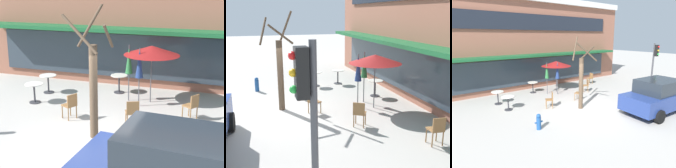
# 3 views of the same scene
# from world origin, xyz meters

# --- Properties ---
(ground_plane) EXTENTS (80.00, 80.00, 0.00)m
(ground_plane) POSITION_xyz_m (0.00, 0.00, 0.00)
(ground_plane) COLOR #ADA8A0
(cafe_table_near_wall) EXTENTS (0.70, 0.70, 0.76)m
(cafe_table_near_wall) POSITION_xyz_m (-0.94, 4.86, 0.52)
(cafe_table_near_wall) COLOR #333338
(cafe_table_near_wall) RESTS_ON ground
(cafe_table_streetside) EXTENTS (0.70, 0.70, 0.76)m
(cafe_table_streetside) POSITION_xyz_m (-3.62, 2.62, 0.52)
(cafe_table_streetside) COLOR #333338
(cafe_table_streetside) RESTS_ON ground
(cafe_table_by_tree) EXTENTS (0.70, 0.70, 0.76)m
(cafe_table_by_tree) POSITION_xyz_m (-3.74, 3.91, 0.52)
(cafe_table_by_tree) COLOR #333338
(cafe_table_by_tree) RESTS_ON ground
(patio_umbrella_green_folded) EXTENTS (2.10, 2.10, 2.20)m
(patio_umbrella_green_folded) POSITION_xyz_m (0.56, 4.13, 2.02)
(patio_umbrella_green_folded) COLOR #4C4C51
(patio_umbrella_green_folded) RESTS_ON ground
(patio_umbrella_cream_folded) EXTENTS (0.28, 0.28, 2.20)m
(patio_umbrella_cream_folded) POSITION_xyz_m (-0.28, 4.02, 1.63)
(patio_umbrella_cream_folded) COLOR #4C4C51
(patio_umbrella_cream_folded) RESTS_ON ground
(patio_umbrella_corner_open) EXTENTS (0.28, 0.28, 2.20)m
(patio_umbrella_corner_open) POSITION_xyz_m (0.25, 3.54, 1.63)
(patio_umbrella_corner_open) COLOR #4C4C51
(patio_umbrella_corner_open) RESTS_ON ground
(cafe_chair_0) EXTENTS (0.43, 0.43, 0.89)m
(cafe_chair_0) POSITION_xyz_m (4.24, 4.45, 0.53)
(cafe_chair_0) COLOR olive
(cafe_chair_0) RESTS_ON ground
(cafe_chair_1) EXTENTS (0.54, 0.54, 0.89)m
(cafe_chair_1) POSITION_xyz_m (-1.59, 1.56, 0.53)
(cafe_chair_1) COLOR olive
(cafe_chair_1) RESTS_ON ground
(cafe_chair_2) EXTENTS (0.53, 0.53, 0.89)m
(cafe_chair_2) POSITION_xyz_m (0.55, 1.58, 0.53)
(cafe_chair_2) COLOR olive
(cafe_chair_2) RESTS_ON ground
(cafe_chair_3) EXTENTS (0.55, 0.55, 0.89)m
(cafe_chair_3) POSITION_xyz_m (2.27, 2.82, 0.53)
(cafe_chair_3) COLOR olive
(cafe_chair_3) RESTS_ON ground
(street_tree) EXTENTS (1.26, 1.30, 3.87)m
(street_tree) POSITION_xyz_m (-0.31, 0.48, 1.63)
(street_tree) COLOR brown
(street_tree) RESTS_ON ground
(traffic_light_pole) EXTENTS (0.26, 0.43, 3.40)m
(traffic_light_pole) POSITION_xyz_m (6.48, 0.26, 2.30)
(traffic_light_pole) COLOR #47474C
(traffic_light_pole) RESTS_ON ground
(fire_hydrant) EXTENTS (0.36, 0.20, 0.71)m
(fire_hydrant) POSITION_xyz_m (-3.45, -0.39, 0.35)
(fire_hydrant) COLOR #1E4C8C
(fire_hydrant) RESTS_ON ground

